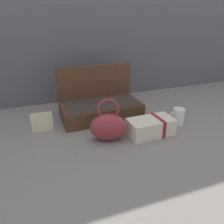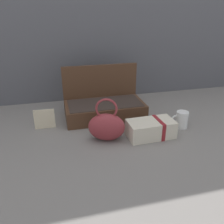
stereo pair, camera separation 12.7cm
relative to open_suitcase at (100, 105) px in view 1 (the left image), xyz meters
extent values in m
plane|color=slate|center=(-0.01, -0.21, -0.07)|extent=(6.00, 6.00, 0.00)
cube|color=#4C301E|center=(0.00, -0.03, -0.03)|extent=(0.49, 0.24, 0.10)
cube|color=#332823|center=(0.00, -0.03, 0.02)|extent=(0.45, 0.22, 0.00)
cube|color=#4C301E|center=(0.00, 0.10, 0.08)|extent=(0.49, 0.02, 0.31)
ellipsoid|color=maroon|center=(-0.05, -0.30, 0.00)|extent=(0.21, 0.15, 0.15)
torus|color=maroon|center=(-0.05, -0.30, 0.10)|extent=(0.11, 0.04, 0.11)
cube|color=beige|center=(0.19, -0.33, -0.03)|extent=(0.25, 0.14, 0.09)
cube|color=maroon|center=(0.23, -0.33, -0.03)|extent=(0.02, 0.14, 0.10)
cylinder|color=white|center=(0.40, -0.27, -0.03)|extent=(0.07, 0.07, 0.10)
torus|color=white|center=(0.36, -0.27, -0.03)|extent=(0.07, 0.01, 0.07)
cube|color=beige|center=(-0.37, -0.09, -0.02)|extent=(0.12, 0.01, 0.12)
camera|label=1|loc=(-0.41, -1.32, 0.57)|focal=37.60mm
camera|label=2|loc=(-0.29, -1.36, 0.57)|focal=37.60mm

